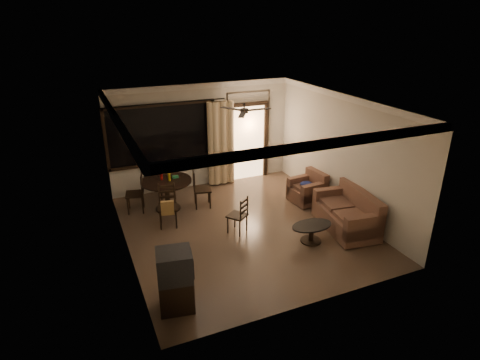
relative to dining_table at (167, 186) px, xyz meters
name	(u,v)px	position (x,y,z in m)	size (l,w,h in m)	color
ground	(244,228)	(1.31, -1.62, -0.60)	(5.50, 5.50, 0.00)	#7F6651
room_shell	(237,127)	(1.90, 0.16, 1.23)	(5.50, 6.70, 5.50)	beige
dining_table	(167,186)	(0.00, 0.00, 0.00)	(1.21, 1.21, 0.98)	black
dining_chair_west	(136,200)	(-0.73, 0.19, -0.32)	(0.50, 0.50, 0.95)	black
dining_chair_east	(202,196)	(0.81, -0.19, -0.32)	(0.50, 0.50, 0.95)	black
dining_chair_south	(168,213)	(-0.19, -0.84, -0.29)	(0.50, 0.55, 0.95)	black
dining_chair_north	(168,187)	(0.17, 0.67, -0.32)	(0.50, 0.50, 0.95)	black
tv_cabinet	(175,280)	(-0.74, -3.57, -0.07)	(0.63, 0.58, 1.05)	black
sofa	(349,214)	(3.42, -2.54, -0.25)	(1.09, 1.73, 0.87)	#442120
armchair	(309,190)	(3.38, -0.99, -0.28)	(0.82, 0.82, 0.76)	#442120
coffee_table	(312,230)	(2.38, -2.69, -0.34)	(0.89, 0.53, 0.39)	black
side_chair	(238,222)	(1.12, -1.72, -0.35)	(0.52, 0.52, 0.84)	black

